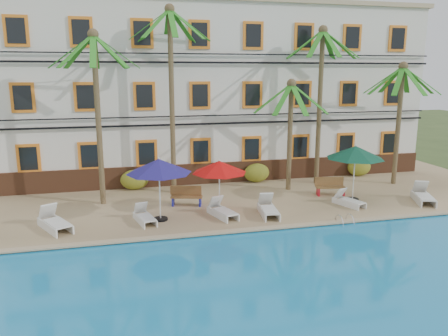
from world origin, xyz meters
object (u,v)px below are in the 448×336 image
object	(u,v)px
umbrella_green	(355,153)
lounger_d	(268,209)
palm_d	(320,86)
umbrella_red	(219,167)
bench_left	(187,196)
umbrella_blue	(159,166)
lounger_a	(54,222)
palm_b	(171,78)
pool_ladder	(344,223)
palm_c	(290,118)
palm_a	(97,95)
palm_e	(400,106)
lounger_c	(222,211)
lounger_f	(423,196)
bench_right	(330,186)
lounger_e	(348,200)
lounger_b	(145,216)

from	to	relation	value
umbrella_green	lounger_d	distance (m)	5.42
palm_d	umbrella_red	distance (m)	8.52
bench_left	umbrella_green	bearing A→B (deg)	-8.06
umbrella_blue	bench_left	bearing A→B (deg)	52.55
lounger_a	palm_d	bearing A→B (deg)	18.44
palm_b	pool_ladder	xyz separation A→B (m)	(6.39, -6.56, -5.97)
palm_c	umbrella_green	size ratio (longest dim) A/B	2.10
lounger_a	bench_left	size ratio (longest dim) A/B	1.37
umbrella_red	umbrella_green	bearing A→B (deg)	2.95
palm_c	umbrella_red	distance (m)	5.77
palm_a	palm_e	distance (m)	16.09
palm_b	lounger_c	bearing A→B (deg)	-71.14
palm_a	palm_b	bearing A→B (deg)	18.76
lounger_f	bench_right	distance (m)	4.45
umbrella_red	bench_right	size ratio (longest dim) A/B	1.58
palm_c	lounger_a	xyz separation A→B (m)	(-11.54, -3.56, -3.56)
palm_a	palm_d	distance (m)	11.92
lounger_e	lounger_b	bearing A→B (deg)	-179.39
umbrella_green	bench_left	bearing A→B (deg)	171.94
palm_e	palm_c	bearing A→B (deg)	177.92
lounger_a	lounger_c	distance (m)	6.97
palm_d	umbrella_red	bearing A→B (deg)	-148.80
palm_b	palm_d	distance (m)	8.24
palm_b	bench_left	distance (m)	6.03
lounger_d	pool_ladder	distance (m)	3.32
palm_c	lounger_f	bearing A→B (deg)	-34.57
umbrella_green	pool_ladder	xyz separation A→B (m)	(-2.06, -2.96, -2.41)
bench_right	umbrella_green	bearing A→B (deg)	-60.88
lounger_c	bench_left	size ratio (longest dim) A/B	1.21
umbrella_blue	lounger_e	distance (m)	9.18
umbrella_green	lounger_f	distance (m)	3.98
palm_b	lounger_a	bearing A→B (deg)	-140.56
lounger_c	bench_right	size ratio (longest dim) A/B	1.22
palm_d	umbrella_green	xyz separation A→B (m)	(0.21, -3.69, -3.11)
lounger_d	lounger_f	xyz separation A→B (m)	(8.05, 0.07, 0.02)
palm_d	umbrella_green	bearing A→B (deg)	-86.72
umbrella_red	palm_e	bearing A→B (deg)	14.50
bench_right	pool_ladder	bearing A→B (deg)	-109.13
pool_ladder	umbrella_green	bearing A→B (deg)	55.18
palm_e	lounger_e	distance (m)	7.04
lounger_a	bench_left	world-z (taller)	lounger_a
palm_d	palm_a	bearing A→B (deg)	-173.67
bench_left	umbrella_blue	bearing A→B (deg)	-127.45
pool_ladder	bench_right	bearing A→B (deg)	70.87
palm_b	bench_right	distance (m)	9.86
lounger_a	lounger_c	bearing A→B (deg)	-0.46
palm_d	bench_left	xyz separation A→B (m)	(-7.93, -2.54, -5.05)
palm_a	palm_d	bearing A→B (deg)	6.33
palm_d	lounger_c	bearing A→B (deg)	-145.41
umbrella_red	umbrella_green	world-z (taller)	umbrella_green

